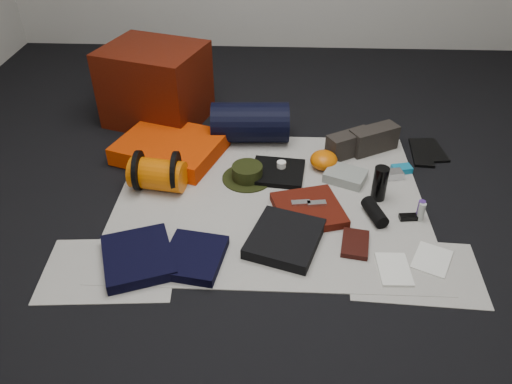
{
  "coord_description": "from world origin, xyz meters",
  "views": [
    {
      "loc": [
        0.02,
        -2.1,
        1.59
      ],
      "look_at": [
        -0.07,
        -0.07,
        0.1
      ],
      "focal_mm": 35.0,
      "sensor_mm": 36.0,
      "label": 1
    }
  ],
  "objects_px": {
    "navy_duffel": "(250,123)",
    "paperback_book": "(355,244)",
    "water_bottle": "(380,183)",
    "compact_camera": "(392,174)",
    "stuff_sack": "(158,174)",
    "red_cabinet": "(156,85)",
    "sleeping_pad": "(170,147)"
  },
  "relations": [
    {
      "from": "navy_duffel",
      "to": "paperback_book",
      "type": "height_order",
      "value": "navy_duffel"
    },
    {
      "from": "water_bottle",
      "to": "paperback_book",
      "type": "xyz_separation_m",
      "value": [
        -0.16,
        -0.38,
        -0.08
      ]
    },
    {
      "from": "compact_camera",
      "to": "stuff_sack",
      "type": "bearing_deg",
      "value": 175.39
    },
    {
      "from": "red_cabinet",
      "to": "stuff_sack",
      "type": "relative_size",
      "value": 2.04
    },
    {
      "from": "red_cabinet",
      "to": "compact_camera",
      "type": "bearing_deg",
      "value": -6.33
    },
    {
      "from": "sleeping_pad",
      "to": "stuff_sack",
      "type": "distance_m",
      "value": 0.34
    },
    {
      "from": "navy_duffel",
      "to": "compact_camera",
      "type": "height_order",
      "value": "navy_duffel"
    },
    {
      "from": "red_cabinet",
      "to": "stuff_sack",
      "type": "bearing_deg",
      "value": -61.06
    },
    {
      "from": "navy_duffel",
      "to": "paperback_book",
      "type": "distance_m",
      "value": 1.1
    },
    {
      "from": "stuff_sack",
      "to": "paperback_book",
      "type": "bearing_deg",
      "value": -22.77
    },
    {
      "from": "navy_duffel",
      "to": "sleeping_pad",
      "type": "bearing_deg",
      "value": -159.8
    },
    {
      "from": "sleeping_pad",
      "to": "compact_camera",
      "type": "height_order",
      "value": "sleeping_pad"
    },
    {
      "from": "red_cabinet",
      "to": "paperback_book",
      "type": "height_order",
      "value": "red_cabinet"
    },
    {
      "from": "sleeping_pad",
      "to": "water_bottle",
      "type": "bearing_deg",
      "value": -18.0
    },
    {
      "from": "compact_camera",
      "to": "paperback_book",
      "type": "bearing_deg",
      "value": -126.62
    },
    {
      "from": "stuff_sack",
      "to": "red_cabinet",
      "type": "bearing_deg",
      "value": 101.16
    },
    {
      "from": "navy_duffel",
      "to": "compact_camera",
      "type": "bearing_deg",
      "value": -27.68
    },
    {
      "from": "stuff_sack",
      "to": "paperback_book",
      "type": "height_order",
      "value": "stuff_sack"
    },
    {
      "from": "sleeping_pad",
      "to": "navy_duffel",
      "type": "xyz_separation_m",
      "value": [
        0.46,
        0.19,
        0.07
      ]
    },
    {
      "from": "stuff_sack",
      "to": "water_bottle",
      "type": "height_order",
      "value": "water_bottle"
    },
    {
      "from": "red_cabinet",
      "to": "stuff_sack",
      "type": "distance_m",
      "value": 0.82
    },
    {
      "from": "stuff_sack",
      "to": "compact_camera",
      "type": "relative_size",
      "value": 2.66
    },
    {
      "from": "navy_duffel",
      "to": "compact_camera",
      "type": "distance_m",
      "value": 0.9
    },
    {
      "from": "navy_duffel",
      "to": "compact_camera",
      "type": "xyz_separation_m",
      "value": [
        0.81,
        -0.38,
        -0.1
      ]
    },
    {
      "from": "navy_duffel",
      "to": "water_bottle",
      "type": "height_order",
      "value": "navy_duffel"
    },
    {
      "from": "red_cabinet",
      "to": "paperback_book",
      "type": "distance_m",
      "value": 1.7
    },
    {
      "from": "red_cabinet",
      "to": "water_bottle",
      "type": "height_order",
      "value": "red_cabinet"
    },
    {
      "from": "stuff_sack",
      "to": "compact_camera",
      "type": "xyz_separation_m",
      "value": [
        1.28,
        0.15,
        -0.06
      ]
    },
    {
      "from": "red_cabinet",
      "to": "sleeping_pad",
      "type": "relative_size",
      "value": 1.04
    },
    {
      "from": "navy_duffel",
      "to": "red_cabinet",
      "type": "bearing_deg",
      "value": 154.53
    },
    {
      "from": "red_cabinet",
      "to": "navy_duffel",
      "type": "relative_size",
      "value": 1.26
    },
    {
      "from": "compact_camera",
      "to": "sleeping_pad",
      "type": "bearing_deg",
      "value": 160.49
    }
  ]
}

